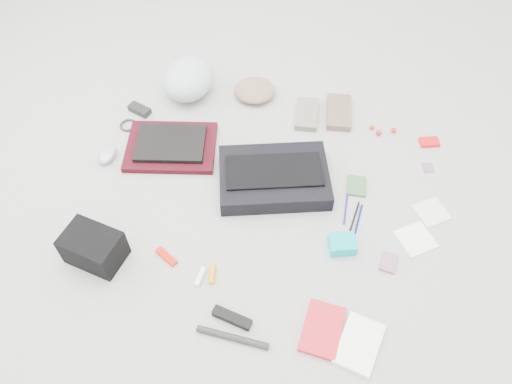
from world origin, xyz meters
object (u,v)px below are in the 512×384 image
(camera_bag, at_px, (94,248))
(bike_helmet, at_px, (189,79))
(book_red, at_px, (322,329))
(laptop, at_px, (171,143))
(accordion_wallet, at_px, (342,244))
(messenger_bag, at_px, (274,177))

(camera_bag, bearing_deg, bike_helmet, 97.33)
(bike_helmet, height_order, book_red, bike_helmet)
(laptop, distance_m, bike_helmet, 0.39)
(laptop, bearing_deg, book_red, -52.83)
(bike_helmet, height_order, camera_bag, bike_helmet)
(laptop, height_order, camera_bag, camera_bag)
(laptop, distance_m, camera_bag, 0.61)
(laptop, relative_size, accordion_wallet, 3.01)
(messenger_bag, height_order, laptop, messenger_bag)
(laptop, xyz_separation_m, bike_helmet, (-0.07, 0.38, 0.05))
(bike_helmet, distance_m, camera_bag, 1.00)
(messenger_bag, relative_size, bike_helmet, 1.57)
(messenger_bag, relative_size, book_red, 2.34)
(camera_bag, bearing_deg, accordion_wallet, 26.32)
(bike_helmet, relative_size, accordion_wallet, 2.89)
(book_red, bearing_deg, messenger_bag, 121.04)
(bike_helmet, height_order, accordion_wallet, bike_helmet)
(messenger_bag, distance_m, book_red, 0.69)
(bike_helmet, bearing_deg, messenger_bag, -41.89)
(messenger_bag, height_order, camera_bag, camera_bag)
(book_red, height_order, accordion_wallet, accordion_wallet)
(camera_bag, bearing_deg, laptop, 91.97)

